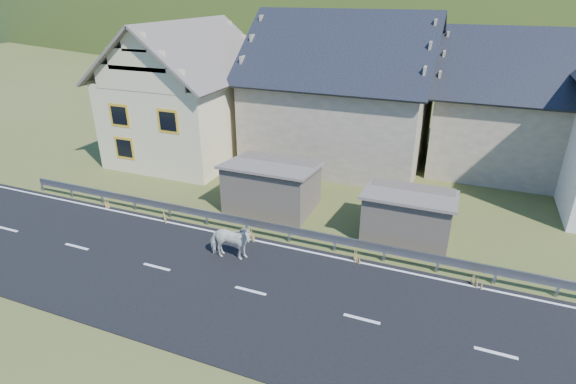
% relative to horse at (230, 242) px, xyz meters
% --- Properties ---
extents(ground, '(160.00, 160.00, 0.00)m').
position_rel_horse_xyz_m(ground, '(1.63, -1.59, -0.80)').
color(ground, '#424B1D').
rests_on(ground, ground).
extents(road, '(60.00, 7.00, 0.04)m').
position_rel_horse_xyz_m(road, '(1.63, -1.59, -0.78)').
color(road, black).
rests_on(road, ground).
extents(lane_markings, '(60.00, 6.60, 0.01)m').
position_rel_horse_xyz_m(lane_markings, '(1.63, -1.59, -0.76)').
color(lane_markings, silver).
rests_on(lane_markings, road).
extents(guardrail, '(28.10, 0.09, 0.75)m').
position_rel_horse_xyz_m(guardrail, '(1.63, 2.09, -0.24)').
color(guardrail, '#93969B').
rests_on(guardrail, ground).
extents(shed_left, '(4.30, 3.30, 2.40)m').
position_rel_horse_xyz_m(shed_left, '(-0.37, 4.91, 0.30)').
color(shed_left, brown).
rests_on(shed_left, ground).
extents(shed_right, '(3.80, 2.90, 2.20)m').
position_rel_horse_xyz_m(shed_right, '(6.13, 4.41, 0.20)').
color(shed_right, brown).
rests_on(shed_right, ground).
extents(house_cream, '(7.80, 9.80, 8.30)m').
position_rel_horse_xyz_m(house_cream, '(-8.37, 10.41, 3.55)').
color(house_cream, beige).
rests_on(house_cream, ground).
extents(house_stone_a, '(10.80, 9.80, 8.90)m').
position_rel_horse_xyz_m(house_stone_a, '(0.63, 13.41, 3.83)').
color(house_stone_a, tan).
rests_on(house_stone_a, ground).
extents(house_stone_b, '(9.80, 8.80, 8.10)m').
position_rel_horse_xyz_m(house_stone_b, '(10.63, 15.41, 3.43)').
color(house_stone_b, tan).
rests_on(house_stone_b, ground).
extents(mountain, '(440.00, 280.00, 260.00)m').
position_rel_horse_xyz_m(mountain, '(6.63, 178.41, -20.80)').
color(mountain, '#233915').
rests_on(mountain, ground).
extents(conifer_patch, '(76.00, 50.00, 28.00)m').
position_rel_horse_xyz_m(conifer_patch, '(-53.37, 108.41, 5.20)').
color(conifer_patch, black).
rests_on(conifer_patch, ground).
extents(horse, '(1.11, 1.92, 1.53)m').
position_rel_horse_xyz_m(horse, '(0.00, 0.00, 0.00)').
color(horse, silver).
rests_on(horse, road).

